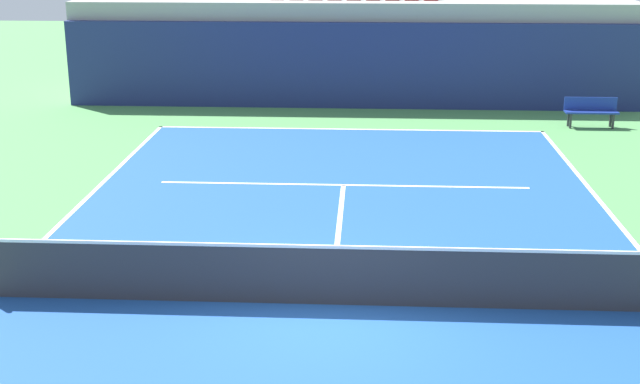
# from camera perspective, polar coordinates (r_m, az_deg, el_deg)

# --- Properties ---
(ground_plane) EXTENTS (80.00, 80.00, 0.00)m
(ground_plane) POSITION_cam_1_polar(r_m,az_deg,el_deg) (13.49, 0.72, -7.41)
(ground_plane) COLOR #4C8C4C
(court_surface) EXTENTS (11.00, 24.00, 0.01)m
(court_surface) POSITION_cam_1_polar(r_m,az_deg,el_deg) (13.49, 0.72, -7.39)
(court_surface) COLOR #1E4C99
(court_surface) RESTS_ON ground_plane
(baseline_far) EXTENTS (11.00, 0.10, 0.00)m
(baseline_far) POSITION_cam_1_polar(r_m,az_deg,el_deg) (24.85, 1.94, 4.14)
(baseline_far) COLOR white
(baseline_far) RESTS_ON court_surface
(service_line_far) EXTENTS (8.26, 0.10, 0.00)m
(service_line_far) POSITION_cam_1_polar(r_m,az_deg,el_deg) (19.49, 1.55, 0.46)
(service_line_far) COLOR white
(service_line_far) RESTS_ON court_surface
(centre_service_line) EXTENTS (0.10, 6.40, 0.00)m
(centre_service_line) POSITION_cam_1_polar(r_m,az_deg,el_deg) (16.45, 1.21, -2.74)
(centre_service_line) COLOR white
(centre_service_line) RESTS_ON court_surface
(back_wall) EXTENTS (18.16, 0.30, 2.69)m
(back_wall) POSITION_cam_1_polar(r_m,az_deg,el_deg) (27.66, 2.12, 8.28)
(back_wall) COLOR navy
(back_wall) RESTS_ON ground_plane
(stands_tier_lower) EXTENTS (18.16, 2.40, 3.26)m
(stands_tier_lower) POSITION_cam_1_polar(r_m,az_deg,el_deg) (28.95, 2.18, 9.25)
(stands_tier_lower) COLOR #9E9E99
(stands_tier_lower) RESTS_ON ground_plane
(stands_tier_upper) EXTENTS (18.16, 2.40, 4.20)m
(stands_tier_upper) POSITION_cam_1_polar(r_m,az_deg,el_deg) (31.27, 2.28, 10.71)
(stands_tier_upper) COLOR #9E9E99
(stands_tier_upper) RESTS_ON ground_plane
(tennis_net) EXTENTS (11.08, 0.08, 1.07)m
(tennis_net) POSITION_cam_1_polar(r_m,az_deg,el_deg) (13.29, 0.73, -5.42)
(tennis_net) COLOR black
(tennis_net) RESTS_ON court_surface
(player_bench) EXTENTS (1.50, 0.40, 0.85)m
(player_bench) POSITION_cam_1_polar(r_m,az_deg,el_deg) (26.26, 17.35, 5.18)
(player_bench) COLOR navy
(player_bench) RESTS_ON ground_plane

